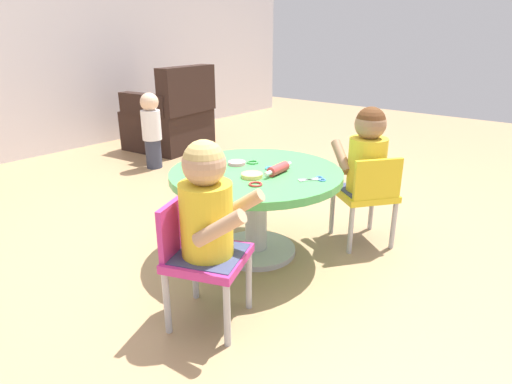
{
  "coord_description": "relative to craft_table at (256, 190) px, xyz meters",
  "views": [
    {
      "loc": [
        -1.67,
        -1.37,
        1.16
      ],
      "look_at": [
        0.0,
        0.0,
        0.36
      ],
      "focal_mm": 30.31,
      "sensor_mm": 36.0,
      "label": 1
    }
  ],
  "objects": [
    {
      "name": "seated_child_left",
      "position": [
        -0.59,
        -0.24,
        0.16
      ],
      "size": [
        0.38,
        0.42,
        0.51
      ],
      "color": "#3F4772",
      "rests_on": "ground"
    },
    {
      "name": "ground_plane",
      "position": [
        0.0,
        0.0,
        -0.37
      ],
      "size": [
        10.0,
        10.0,
        0.0
      ],
      "primitive_type": "plane",
      "color": "tan"
    },
    {
      "name": "child_chair_right",
      "position": [
        0.48,
        -0.41,
        -0.06
      ],
      "size": [
        0.42,
        0.42,
        0.54
      ],
      "color": "#B7B7BC",
      "rests_on": "ground"
    },
    {
      "name": "cookie_cutter_0",
      "position": [
        0.07,
        -0.05,
        0.12
      ],
      "size": [
        0.06,
        0.06,
        0.01
      ],
      "primitive_type": "torus",
      "color": "#3F99D8",
      "rests_on": "craft_table"
    },
    {
      "name": "playdough_blob_1",
      "position": [
        0.02,
        0.15,
        0.12
      ],
      "size": [
        0.09,
        0.09,
        0.02
      ],
      "primitive_type": "cylinder",
      "color": "pink",
      "rests_on": "craft_table"
    },
    {
      "name": "craft_scissors",
      "position": [
        0.07,
        -0.32,
        0.11
      ],
      "size": [
        0.14,
        0.12,
        0.01
      ],
      "color": "silver",
      "rests_on": "craft_table"
    },
    {
      "name": "craft_table",
      "position": [
        0.0,
        0.0,
        0.0
      ],
      "size": [
        0.91,
        0.91,
        0.48
      ],
      "color": "silver",
      "rests_on": "ground"
    },
    {
      "name": "seated_child_right",
      "position": [
        0.51,
        -0.38,
        0.16
      ],
      "size": [
        0.42,
        0.44,
        0.51
      ],
      "color": "#3F4772",
      "rests_on": "ground"
    },
    {
      "name": "rolling_pin",
      "position": [
        0.03,
        -0.12,
        0.14
      ],
      "size": [
        0.23,
        0.06,
        0.05
      ],
      "color": "#D83F3F",
      "rests_on": "craft_table"
    },
    {
      "name": "cookie_cutter_2",
      "position": [
        -0.18,
        -0.14,
        0.12
      ],
      "size": [
        0.07,
        0.07,
        0.01
      ],
      "primitive_type": "torus",
      "color": "red",
      "rests_on": "craft_table"
    },
    {
      "name": "cookie_cutter_1",
      "position": [
        0.09,
        0.1,
        0.12
      ],
      "size": [
        0.07,
        0.07,
        0.01
      ],
      "primitive_type": "torus",
      "color": "#4CB259",
      "rests_on": "craft_table"
    },
    {
      "name": "toddler_standing",
      "position": [
        0.66,
        1.74,
        -0.01
      ],
      "size": [
        0.17,
        0.17,
        0.67
      ],
      "color": "#33384C",
      "rests_on": "ground"
    },
    {
      "name": "armchair_dark",
      "position": [
        1.23,
        2.15,
        -0.06
      ],
      "size": [
        0.79,
        0.8,
        0.85
      ],
      "color": "black",
      "rests_on": "ground"
    },
    {
      "name": "child_chair_left",
      "position": [
        -0.6,
        -0.2,
        -0.06
      ],
      "size": [
        0.39,
        0.39,
        0.54
      ],
      "color": "#B7B7BC",
      "rests_on": "ground"
    },
    {
      "name": "playdough_blob_0",
      "position": [
        -0.1,
        -0.06,
        0.12
      ],
      "size": [
        0.11,
        0.11,
        0.02
      ],
      "primitive_type": "cylinder",
      "color": "#F2CC72",
      "rests_on": "craft_table"
    }
  ]
}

